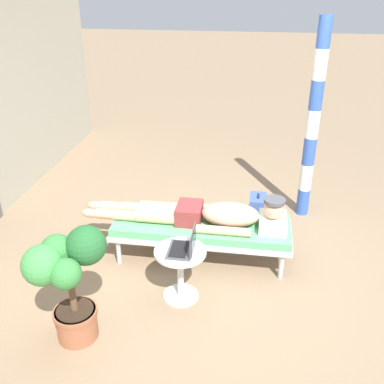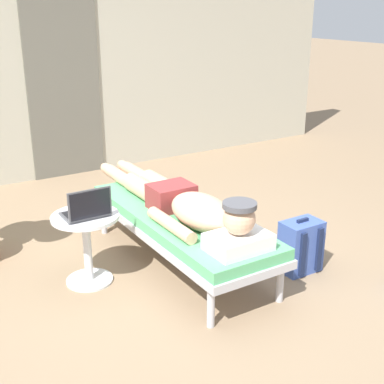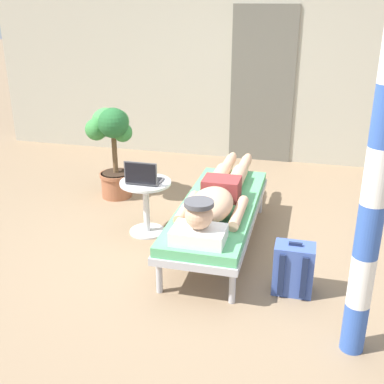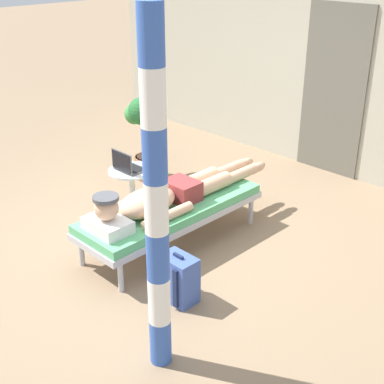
% 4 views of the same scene
% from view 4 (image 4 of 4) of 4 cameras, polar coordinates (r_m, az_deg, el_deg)
% --- Properties ---
extents(ground_plane, '(40.00, 40.00, 0.00)m').
position_cam_4_polar(ground_plane, '(5.27, -5.03, -5.19)').
color(ground_plane, '#8C7256').
extents(house_wall_back, '(7.60, 0.20, 2.70)m').
position_cam_4_polar(house_wall_back, '(6.80, 15.29, 13.22)').
color(house_wall_back, '#B2AD99').
rests_on(house_wall_back, ground).
extents(house_door_panel, '(0.84, 0.03, 2.04)m').
position_cam_4_polar(house_door_panel, '(6.76, 14.84, 10.31)').
color(house_door_panel, '#625F54').
rests_on(house_door_panel, ground).
extents(lounge_chair, '(0.67, 1.89, 0.42)m').
position_cam_4_polar(lounge_chair, '(5.07, -2.18, -1.99)').
color(lounge_chair, '#B7B7BC').
rests_on(lounge_chair, ground).
extents(person_reclining, '(0.53, 2.17, 0.33)m').
position_cam_4_polar(person_reclining, '(4.95, -2.78, -0.45)').
color(person_reclining, white).
rests_on(person_reclining, lounge_chair).
extents(side_table, '(0.48, 0.48, 0.52)m').
position_cam_4_polar(side_table, '(5.62, -6.39, 0.81)').
color(side_table, silver).
rests_on(side_table, ground).
extents(laptop, '(0.31, 0.24, 0.23)m').
position_cam_4_polar(laptop, '(5.50, -6.91, 2.80)').
color(laptop, '#4C4C51').
rests_on(laptop, side_table).
extents(backpack, '(0.30, 0.26, 0.42)m').
position_cam_4_polar(backpack, '(4.36, -1.39, -9.21)').
color(backpack, '#3F59A5').
rests_on(backpack, ground).
extents(potted_plant, '(0.53, 0.59, 1.05)m').
position_cam_4_polar(potted_plant, '(6.44, -4.82, 7.00)').
color(potted_plant, '#9E5B3D').
rests_on(potted_plant, ground).
extents(porch_post, '(0.15, 0.15, 2.38)m').
position_cam_4_polar(porch_post, '(3.25, -3.81, -1.66)').
color(porch_post, '#3359B2').
rests_on(porch_post, ground).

